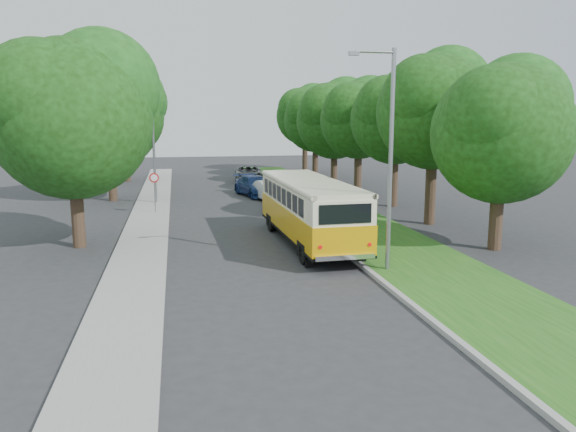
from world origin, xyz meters
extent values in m
plane|color=#2C2C2F|center=(0.00, 0.00, 0.00)|extent=(120.00, 120.00, 0.00)
cube|color=gray|center=(3.60, 5.00, 0.07)|extent=(0.20, 70.00, 0.15)
cube|color=#1D5516|center=(5.95, 5.00, 0.07)|extent=(4.50, 70.00, 0.13)
cube|color=gray|center=(-4.80, 5.00, 0.06)|extent=(2.20, 70.00, 0.12)
cylinder|color=#332319|center=(10.15, 0.00, 1.67)|extent=(0.56, 0.56, 3.35)
sphere|color=#16350C|center=(10.15, 0.00, 4.95)|extent=(5.85, 5.85, 5.85)
sphere|color=#16350C|center=(11.18, 0.58, 6.12)|extent=(4.38, 4.38, 4.38)
sphere|color=#16350C|center=(9.28, -0.73, 5.68)|extent=(4.09, 4.09, 4.09)
cylinder|color=#332319|center=(9.96, 6.00, 2.13)|extent=(0.56, 0.56, 4.26)
sphere|color=#16350C|center=(9.96, 6.00, 5.91)|extent=(5.98, 5.98, 5.98)
sphere|color=#16350C|center=(11.01, 6.60, 7.10)|extent=(4.49, 4.49, 4.49)
sphere|color=#16350C|center=(9.06, 5.25, 6.65)|extent=(4.19, 4.19, 4.19)
cylinder|color=#332319|center=(10.28, 12.00, 1.98)|extent=(0.56, 0.56, 3.95)
sphere|color=#16350C|center=(10.28, 12.00, 5.49)|extent=(5.61, 5.61, 5.61)
sphere|color=#16350C|center=(11.26, 12.56, 6.62)|extent=(4.21, 4.21, 4.21)
sphere|color=#16350C|center=(9.44, 11.30, 6.20)|extent=(3.92, 3.92, 3.92)
cylinder|color=#332319|center=(9.90, 18.00, 1.93)|extent=(0.56, 0.56, 3.86)
sphere|color=#16350C|center=(9.90, 18.00, 5.41)|extent=(5.64, 5.64, 5.64)
sphere|color=#16350C|center=(10.89, 18.56, 6.54)|extent=(4.23, 4.23, 4.23)
sphere|color=#16350C|center=(9.05, 17.30, 6.12)|extent=(3.95, 3.95, 3.95)
cylinder|color=#332319|center=(9.80, 24.00, 1.79)|extent=(0.56, 0.56, 3.58)
sphere|color=#16350C|center=(9.80, 24.00, 5.33)|extent=(6.36, 6.36, 6.36)
sphere|color=#16350C|center=(10.91, 24.64, 6.60)|extent=(4.77, 4.77, 4.77)
sphere|color=#16350C|center=(8.84, 23.21, 6.12)|extent=(4.45, 4.45, 4.45)
cylinder|color=#332319|center=(9.67, 30.00, 1.84)|extent=(0.56, 0.56, 3.68)
sphere|color=#16350C|center=(9.67, 30.00, 5.31)|extent=(5.91, 5.91, 5.91)
sphere|color=#16350C|center=(10.70, 30.59, 6.49)|extent=(4.43, 4.43, 4.43)
sphere|color=#16350C|center=(8.78, 29.26, 6.05)|extent=(4.14, 4.14, 4.14)
cylinder|color=#332319|center=(10.05, 36.00, 2.02)|extent=(0.56, 0.56, 4.05)
sphere|color=#16350C|center=(10.05, 36.00, 5.69)|extent=(5.97, 5.97, 5.97)
sphere|color=#16350C|center=(11.09, 36.60, 6.88)|extent=(4.48, 4.48, 4.48)
sphere|color=#16350C|center=(9.15, 35.25, 6.43)|extent=(4.18, 4.18, 4.18)
cylinder|color=#332319|center=(-7.50, 4.00, 1.84)|extent=(0.56, 0.56, 3.68)
sphere|color=#16350C|center=(-7.50, 4.00, 5.55)|extent=(6.80, 6.80, 6.80)
sphere|color=#16350C|center=(-6.31, 4.68, 6.91)|extent=(5.10, 5.10, 5.10)
sphere|color=#16350C|center=(-8.52, 3.15, 6.40)|extent=(4.76, 4.76, 4.76)
cylinder|color=#332319|center=(-7.50, 18.00, 1.84)|extent=(0.56, 0.56, 3.68)
sphere|color=#16350C|center=(-7.50, 18.00, 5.55)|extent=(6.80, 6.80, 6.80)
sphere|color=#16350C|center=(-6.31, 18.68, 6.91)|extent=(5.10, 5.10, 5.10)
sphere|color=#16350C|center=(-8.52, 17.15, 6.40)|extent=(4.76, 4.76, 4.76)
cylinder|color=#332319|center=(-7.50, 30.00, 1.84)|extent=(0.56, 0.56, 3.68)
sphere|color=#16350C|center=(-7.50, 30.00, 5.55)|extent=(6.80, 6.80, 6.80)
sphere|color=#16350C|center=(-6.31, 30.68, 6.91)|extent=(5.10, 5.10, 5.10)
sphere|color=#16350C|center=(-8.52, 29.15, 6.40)|extent=(4.76, 4.76, 4.76)
cylinder|color=gray|center=(4.30, -2.50, 4.00)|extent=(0.16, 0.16, 8.00)
cylinder|color=gray|center=(3.60, -2.50, 7.85)|extent=(1.40, 0.10, 0.10)
cube|color=gray|center=(2.85, -2.50, 7.78)|extent=(0.35, 0.16, 0.14)
cylinder|color=gray|center=(-4.60, 16.00, 3.75)|extent=(0.16, 0.16, 7.50)
cylinder|color=gray|center=(-5.30, 16.00, 7.35)|extent=(1.40, 0.10, 0.10)
cube|color=gray|center=(-6.05, 16.00, 7.28)|extent=(0.35, 0.16, 0.14)
cylinder|color=gray|center=(-4.50, 12.00, 1.25)|extent=(0.06, 0.06, 2.50)
cone|color=red|center=(-4.50, 11.96, 2.15)|extent=(0.56, 0.02, 0.56)
cone|color=white|center=(-4.50, 11.94, 2.15)|extent=(0.40, 0.02, 0.40)
imported|color=#AEAEB3|center=(3.00, 12.37, 0.64)|extent=(2.79, 4.03, 1.27)
imported|color=white|center=(3.00, 15.79, 0.68)|extent=(2.15, 4.35, 1.37)
imported|color=navy|center=(2.37, 18.52, 0.72)|extent=(3.10, 5.28, 1.44)
imported|color=#4E5155|center=(3.00, 27.46, 0.71)|extent=(2.87, 5.30, 1.41)
camera|label=1|loc=(-3.21, -21.41, 5.67)|focal=35.00mm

